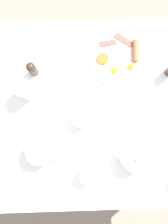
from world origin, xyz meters
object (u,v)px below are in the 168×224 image
teapot_near (135,158)px  teapot_far (42,151)px  water_glass_tall (82,119)px  water_glass_short (26,90)px  breakfast_plate (120,56)px  pepper_grinder (33,69)px  teacup_with_saucer_right (89,176)px

teapot_near → teapot_far: same height
teapot_near → water_glass_tall: 0.30m
water_glass_tall → water_glass_short: 0.29m
teapot_near → teapot_far: bearing=-175.4°
water_glass_tall → water_glass_short: (0.14, 0.25, 0.00)m
water_glass_short → breakfast_plate: bearing=-70.0°
breakfast_plate → water_glass_short: (-0.16, 0.45, 0.06)m
breakfast_plate → pepper_grinder: bearing=98.7°
water_glass_tall → teapot_near: bearing=-128.2°
teapot_near → water_glass_short: bearing=156.9°
water_glass_tall → water_glass_short: bearing=60.8°
teacup_with_saucer_right → pepper_grinder: (0.50, 0.24, 0.03)m
breakfast_plate → teapot_far: size_ratio=1.51×
teacup_with_saucer_right → water_glass_short: (0.40, 0.28, 0.04)m
water_glass_short → teapot_far: bearing=-167.3°
teapot_near → teacup_with_saucer_right: bearing=-149.7°
teapot_near → teacup_with_saucer_right: size_ratio=1.35×
teacup_with_saucer_right → water_glass_short: size_ratio=1.18×
water_glass_tall → breakfast_plate: bearing=-33.2°
teapot_far → teacup_with_saucer_right: size_ratio=1.35×
teapot_far → water_glass_short: bearing=-65.1°
teacup_with_saucer_right → breakfast_plate: bearing=-17.0°
breakfast_plate → water_glass_tall: water_glass_tall is taller
teapot_near → water_glass_tall: bearing=152.5°
breakfast_plate → pepper_grinder: pepper_grinder is taller
water_glass_tall → teapot_far: bearing=127.2°
breakfast_plate → teacup_with_saucer_right: teacup_with_saucer_right is taller
breakfast_plate → water_glass_tall: (-0.30, 0.20, 0.05)m
breakfast_plate → water_glass_short: 0.48m
teapot_far → water_glass_short: size_ratio=1.59×
breakfast_plate → teapot_far: bearing=139.1°
water_glass_tall → pepper_grinder: (0.24, 0.22, 0.00)m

